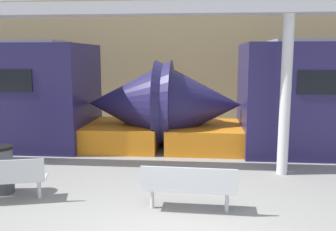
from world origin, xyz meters
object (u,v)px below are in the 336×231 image
object	(u,v)px
trash_bin	(1,169)
support_column_near	(285,96)
bench_near	(189,185)
bench_far	(5,177)

from	to	relation	value
trash_bin	support_column_near	size ratio (longest dim) A/B	0.26
bench_near	bench_far	xyz separation A→B (m)	(-3.46, 0.14, -0.00)
bench_near	support_column_near	size ratio (longest dim) A/B	0.46
bench_near	trash_bin	size ratio (longest dim) A/B	1.76
bench_far	trash_bin	size ratio (longest dim) A/B	1.59
bench_far	trash_bin	xyz separation A→B (m)	(-0.33, 0.47, -0.01)
bench_near	support_column_near	xyz separation A→B (m)	(2.10, 2.40, 1.34)
bench_far	bench_near	bearing A→B (deg)	-17.22
trash_bin	support_column_near	xyz separation A→B (m)	(5.90, 1.79, 1.35)
trash_bin	support_column_near	distance (m)	6.31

